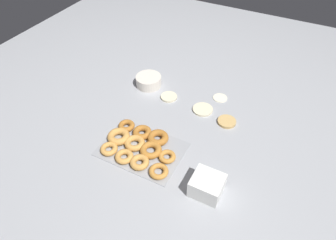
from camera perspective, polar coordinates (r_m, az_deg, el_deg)
ground_plane at (r=1.60m, az=2.46°, el=0.25°), size 3.00×3.00×0.00m
pancake_0 at (r=1.73m, az=0.17°, el=4.43°), size 0.09×0.09×0.01m
pancake_1 at (r=1.66m, az=6.63°, el=2.02°), size 0.11×0.11×0.01m
pancake_2 at (r=1.60m, az=11.12°, el=-0.30°), size 0.10×0.10×0.02m
pancake_3 at (r=1.75m, az=9.90°, el=4.23°), size 0.08×0.08×0.01m
donut_tray at (r=1.45m, az=-5.51°, el=-4.90°), size 0.39×0.28×0.04m
batter_bowl at (r=1.81m, az=-3.70°, el=7.45°), size 0.15×0.15×0.06m
container_stack at (r=1.28m, az=7.44°, el=-12.24°), size 0.13×0.12×0.09m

